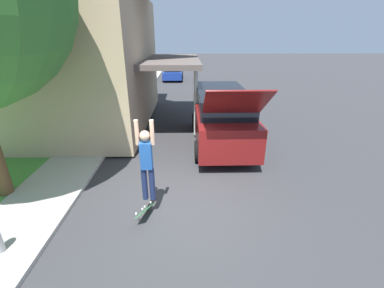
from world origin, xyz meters
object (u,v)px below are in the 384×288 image
at_px(skateboard, 145,210).
at_px(skateboarder, 147,161).
at_px(lawn_tree_far, 103,23).
at_px(car_down_street, 173,73).
at_px(suv_parked, 221,115).

bearing_deg(skateboard, skateboarder, 64.50).
distance_m(skateboarder, skateboard, 1.19).
height_order(lawn_tree_far, skateboarder, lawn_tree_far).
relative_size(skateboarder, skateboard, 2.67).
height_order(skateboarder, skateboard, skateboarder).
distance_m(car_down_street, skateboarder, 20.42).
xyz_separation_m(lawn_tree_far, suv_parked, (5.97, -6.66, -3.48)).
xyz_separation_m(skateboarder, skateboard, (-0.09, -0.19, -1.17)).
distance_m(car_down_street, skateboard, 20.60).
relative_size(suv_parked, skateboarder, 3.07).
distance_m(suv_parked, car_down_street, 16.28).
relative_size(lawn_tree_far, skateboarder, 3.53).
relative_size(lawn_tree_far, skateboard, 9.43).
height_order(suv_parked, skateboard, suv_parked).
bearing_deg(skateboarder, lawn_tree_far, 108.88).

